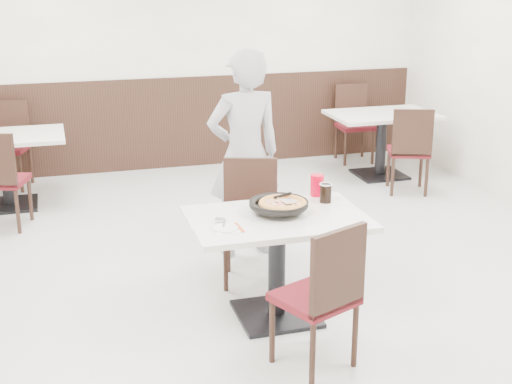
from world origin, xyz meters
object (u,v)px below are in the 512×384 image
object	(u,v)px
chair_far	(250,224)
bg_chair_left_far	(7,146)
pizza_pan	(279,208)
bg_chair_left_near	(2,179)
bg_table_left	(6,171)
main_table	(277,267)
bg_table_right	(381,145)
red_cup	(317,185)
cola_glass	(326,194)
side_plate	(225,228)
bg_chair_right_near	(409,149)
chair_near	(314,295)
bg_chair_right_far	(355,124)
diner_person	(244,155)
pizza	(283,206)

from	to	relation	value
chair_far	bg_chair_left_far	distance (m)	3.65
pizza_pan	bg_chair_left_near	world-z (taller)	bg_chair_left_near
bg_table_left	bg_chair_left_near	world-z (taller)	bg_chair_left_near
main_table	bg_table_right	bearing A→B (deg)	53.44
chair_far	red_cup	bearing A→B (deg)	166.10
cola_glass	bg_chair_left_near	bearing A→B (deg)	136.10
side_plate	bg_chair_left_far	distance (m)	4.18
pizza_pan	bg_table_right	distance (m)	3.73
bg_chair_left_far	bg_chair_right_near	bearing A→B (deg)	178.61
chair_near	bg_chair_right_far	bearing A→B (deg)	40.08
chair_far	cola_glass	bearing A→B (deg)	153.28
red_cup	diner_person	size ratio (longest dim) A/B	0.09
bg_chair_left_near	bg_chair_right_far	distance (m)	4.32
bg_chair_right_far	bg_table_left	bearing A→B (deg)	12.93
chair_far	cola_glass	size ratio (longest dim) A/B	7.31
main_table	bg_chair_left_far	world-z (taller)	bg_chair_left_far
chair_near	bg_table_right	distance (m)	4.31
pizza_pan	bg_chair_right_far	bearing A→B (deg)	59.13
bg_chair_right_near	bg_chair_right_far	distance (m)	1.33
bg_chair_right_near	cola_glass	bearing A→B (deg)	-110.79
red_cup	bg_chair_right_far	distance (m)	3.83
pizza_pan	pizza	distance (m)	0.04
bg_chair_left_far	bg_table_right	distance (m)	4.22
chair_near	red_cup	world-z (taller)	chair_near
chair_far	bg_chair_right_near	distance (m)	2.89
bg_chair_right_far	main_table	bearing A→B (deg)	63.15
chair_far	bg_chair_right_near	xyz separation A→B (m)	(2.28, 1.77, 0.00)
main_table	chair_near	size ratio (longest dim) A/B	1.26
red_cup	bg_chair_left_near	bearing A→B (deg)	138.18
red_cup	bg_chair_left_near	size ratio (longest dim) A/B	0.17
bg_table_left	red_cup	bearing A→B (deg)	-49.30
chair_far	pizza	bearing A→B (deg)	113.73
pizza	bg_chair_right_near	world-z (taller)	bg_chair_right_near
bg_chair_left_near	bg_chair_left_far	distance (m)	1.30
chair_near	main_table	bearing A→B (deg)	68.64
bg_table_left	bg_chair_right_near	world-z (taller)	bg_chair_right_near
bg_table_right	pizza_pan	bearing A→B (deg)	-126.74
main_table	bg_table_left	bearing A→B (deg)	121.91
bg_chair_right_near	bg_chair_right_far	xyz separation A→B (m)	(-0.04, 1.33, 0.00)
main_table	pizza_pan	xyz separation A→B (m)	(0.03, 0.06, 0.42)
main_table	diner_person	xyz separation A→B (m)	(0.09, 1.19, 0.50)
pizza	bg_chair_left_far	distance (m)	4.21
side_plate	bg_chair_left_far	xyz separation A→B (m)	(-1.52, 3.89, -0.28)
diner_person	bg_chair_left_near	size ratio (longest dim) A/B	1.85
pizza_pan	bg_chair_right_near	bearing A→B (deg)	46.25
chair_near	bg_chair_right_near	bearing A→B (deg)	30.47
chair_near	bg_table_right	world-z (taller)	chair_near
bg_chair_right_far	pizza_pan	bearing A→B (deg)	63.09
chair_far	pizza_pan	xyz separation A→B (m)	(0.05, -0.56, 0.32)
side_plate	diner_person	bearing A→B (deg)	69.81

